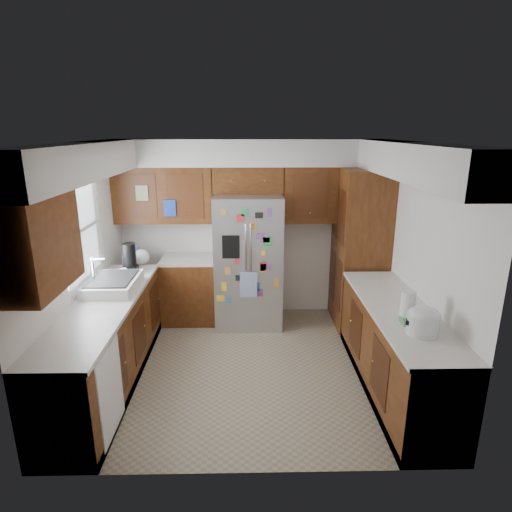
% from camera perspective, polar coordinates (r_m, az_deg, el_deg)
% --- Properties ---
extents(floor, '(3.60, 3.60, 0.00)m').
position_cam_1_polar(floor, '(5.09, -0.92, -14.45)').
color(floor, gray).
rests_on(floor, ground).
extents(room_shell, '(3.64, 3.24, 2.52)m').
position_cam_1_polar(room_shell, '(4.80, -2.32, 6.93)').
color(room_shell, silver).
rests_on(room_shell, ground).
extents(left_counter_run, '(1.36, 3.20, 0.92)m').
position_cam_1_polar(left_counter_run, '(5.09, -16.67, -9.72)').
color(left_counter_run, '#3E220C').
rests_on(left_counter_run, ground).
extents(right_counter_run, '(0.63, 2.25, 0.92)m').
position_cam_1_polar(right_counter_run, '(4.72, 18.06, -12.16)').
color(right_counter_run, '#3E220C').
rests_on(right_counter_run, ground).
extents(pantry, '(0.60, 0.90, 2.15)m').
position_cam_1_polar(pantry, '(5.93, 13.63, 0.93)').
color(pantry, '#3E220C').
rests_on(pantry, ground).
extents(fridge, '(0.90, 0.79, 1.80)m').
position_cam_1_polar(fridge, '(5.83, -1.03, -0.64)').
color(fridge, '#A9AAAF').
rests_on(fridge, ground).
extents(bridge_cabinet, '(0.96, 0.34, 0.35)m').
position_cam_1_polar(bridge_cabinet, '(5.83, -1.09, 10.17)').
color(bridge_cabinet, '#3E220C').
rests_on(bridge_cabinet, fridge).
extents(fridge_top_items, '(0.70, 0.31, 0.27)m').
position_cam_1_polar(fridge_top_items, '(5.81, -0.82, 13.12)').
color(fridge_top_items, '#223FAF').
rests_on(fridge_top_items, bridge_cabinet).
extents(sink_assembly, '(0.52, 0.70, 0.37)m').
position_cam_1_polar(sink_assembly, '(4.98, -18.52, -3.52)').
color(sink_assembly, white).
rests_on(sink_assembly, left_counter_run).
extents(left_counter_clutter, '(0.32, 0.79, 0.38)m').
position_cam_1_polar(left_counter_clutter, '(5.64, -15.94, -0.28)').
color(left_counter_clutter, black).
rests_on(left_counter_clutter, left_counter_run).
extents(rice_cooker, '(0.29, 0.27, 0.24)m').
position_cam_1_polar(rice_cooker, '(3.99, 21.41, -7.97)').
color(rice_cooker, silver).
rests_on(rice_cooker, right_counter_run).
extents(paper_towel, '(0.13, 0.13, 0.29)m').
position_cam_1_polar(paper_towel, '(4.18, 19.57, -6.31)').
color(paper_towel, white).
rests_on(paper_towel, right_counter_run).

